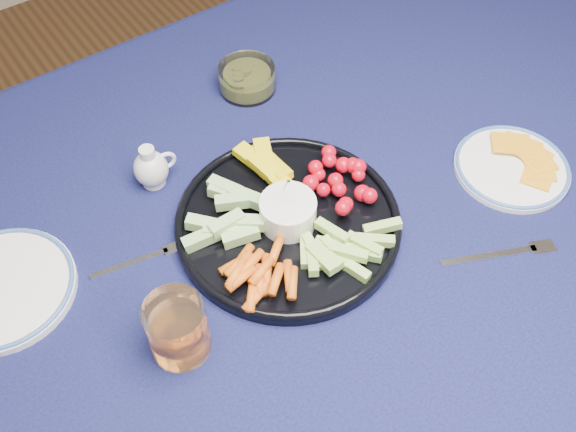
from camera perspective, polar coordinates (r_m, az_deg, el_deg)
dining_table at (r=1.09m, az=0.11°, el=-1.94°), size 1.67×1.07×0.75m
crudite_platter at (r=0.98m, az=-0.14°, el=-0.33°), size 0.35×0.35×0.11m
creamer_pitcher at (r=1.05m, az=-12.04°, el=4.19°), size 0.07×0.06×0.08m
pickle_bowl at (r=1.21m, az=-3.65°, el=12.02°), size 0.10×0.10×0.05m
cheese_plate at (r=1.13m, az=19.31°, el=4.21°), size 0.19×0.19×0.02m
juice_tumbler at (r=0.87m, az=-9.73°, el=-10.02°), size 0.08×0.08×0.10m
fork_left at (r=0.99m, az=-12.59°, el=-3.68°), size 0.14×0.04×0.00m
fork_right at (r=1.02m, az=18.96°, el=-3.14°), size 0.17×0.09×0.00m
side_plate_extra at (r=1.01m, az=-24.09°, el=-5.89°), size 0.21×0.21×0.02m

